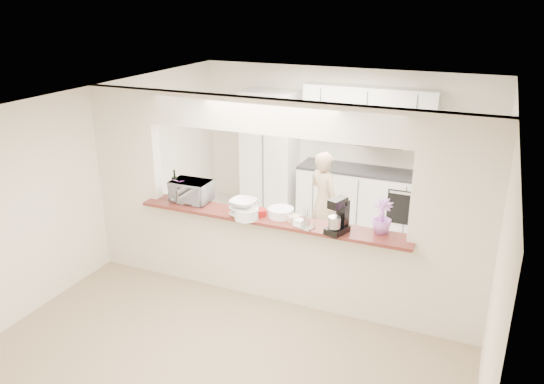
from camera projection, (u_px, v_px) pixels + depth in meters
The scene contains 19 objects.
floor at pixel (272, 295), 6.72m from camera, with size 6.00×6.00×0.00m, color tan.
tile_overlay at pixel (312, 246), 8.05m from camera, with size 5.00×2.90×0.01m, color beige.
partition at pixel (272, 185), 6.20m from camera, with size 5.00×0.15×2.50m.
bar_counter at pixel (272, 255), 6.51m from camera, with size 3.40×0.38×1.09m.
kitchen_cabinets at pixel (327, 162), 8.80m from camera, with size 3.15×0.62×2.25m.
refrigerator at pixel (467, 189), 7.95m from camera, with size 0.75×0.70×1.70m, color #A3A3A8.
flower_left at pixel (179, 189), 6.77m from camera, with size 0.29×0.25×0.32m, color #C669B5.
wine_bottle_a at pixel (175, 187), 6.87m from camera, with size 0.07×0.07×0.37m.
wine_bottle_b at pixel (175, 187), 6.87m from camera, with size 0.08×0.08×0.38m.
toaster_oven at pixel (191, 191), 6.76m from camera, with size 0.50×0.34×0.28m, color #ADADB2.
serving_bowls at pixel (243, 209), 6.27m from camera, with size 0.30×0.30×0.22m, color white.
plate_stack_a at pixel (246, 214), 6.25m from camera, with size 0.29×0.29×0.13m.
plate_stack_b at pixel (281, 213), 6.31m from camera, with size 0.31×0.31×0.11m.
red_bowl at pixel (260, 212), 6.36m from camera, with size 0.17×0.17×0.08m, color maroon.
tan_bowl at pixel (294, 218), 6.20m from camera, with size 0.15×0.15×0.07m, color #C3AD8A.
utensil_caddy at pixel (303, 219), 6.01m from camera, with size 0.28×0.21×0.24m.
stand_mixer at pixel (338, 217), 5.84m from camera, with size 0.26×0.32×0.41m.
flower_right at pixel (382, 216), 5.83m from camera, with size 0.22×0.22×0.39m, color #BE6ECD.
person at pixel (324, 201), 7.76m from camera, with size 0.54×0.36×1.49m, color tan.
Camera 1 is at (2.31, -5.37, 3.56)m, focal length 35.00 mm.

